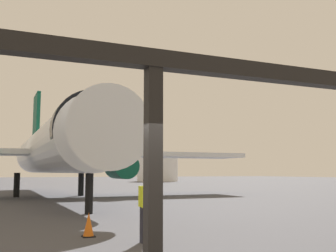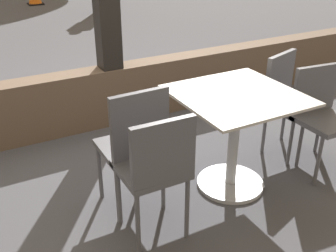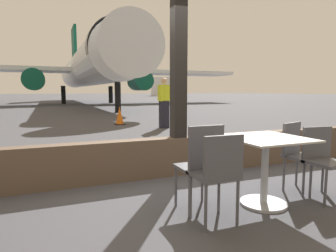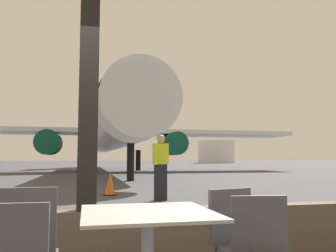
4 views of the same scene
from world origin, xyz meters
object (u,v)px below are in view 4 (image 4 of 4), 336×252
object	(u,v)px
cafe_chair_window_left	(22,249)
airplane	(112,129)
ground_crew_worker	(161,166)
cafe_chair_aisle_right	(239,237)
traffic_cone	(110,184)
cafe_chair_window_right	(265,249)
fuel_storage_tank	(216,152)

from	to	relation	value
cafe_chair_window_left	airplane	distance (m)	28.06
airplane	ground_crew_worker	size ratio (longest dim) A/B	19.17
cafe_chair_aisle_right	ground_crew_worker	bearing A→B (deg)	83.29
traffic_cone	cafe_chair_window_right	bearing A→B (deg)	-86.98
cafe_chair_window_left	airplane	world-z (taller)	airplane
traffic_cone	cafe_chair_aisle_right	bearing A→B (deg)	-87.09
cafe_chair_window_left	ground_crew_worker	distance (m)	7.27
cafe_chair_window_left	fuel_storage_tank	distance (m)	78.51
airplane	ground_crew_worker	world-z (taller)	airplane
airplane	fuel_storage_tank	size ratio (longest dim) A/B	4.05
fuel_storage_tank	traffic_cone	bearing A→B (deg)	-113.29
cafe_chair_window_right	cafe_chair_aisle_right	distance (m)	0.34
cafe_chair_window_left	traffic_cone	bearing A→B (deg)	82.69
airplane	traffic_cone	xyz separation A→B (m)	(-1.40, -19.31, -3.24)
cafe_chair_aisle_right	traffic_cone	size ratio (longest dim) A/B	1.24
fuel_storage_tank	airplane	bearing A→B (deg)	-120.26
airplane	cafe_chair_window_left	bearing A→B (deg)	-95.11
cafe_chair_aisle_right	traffic_cone	world-z (taller)	cafe_chair_aisle_right
cafe_chair_window_left	fuel_storage_tank	world-z (taller)	fuel_storage_tank
cafe_chair_window_right	fuel_storage_tank	bearing A→B (deg)	69.53
cafe_chair_window_right	ground_crew_worker	size ratio (longest dim) A/B	0.49
traffic_cone	airplane	bearing A→B (deg)	85.85
cafe_chair_window_left	fuel_storage_tank	xyz separation A→B (m)	(28.86, 72.99, 1.92)
fuel_storage_tank	cafe_chair_aisle_right	bearing A→B (deg)	-110.58
cafe_chair_window_right	traffic_cone	world-z (taller)	cafe_chair_window_right
cafe_chair_aisle_right	airplane	bearing A→B (deg)	87.97
cafe_chair_aisle_right	airplane	distance (m)	27.81
cafe_chair_window_left	traffic_cone	world-z (taller)	cafe_chair_window_left
airplane	ground_crew_worker	bearing A→B (deg)	-90.51
cafe_chair_window_left	ground_crew_worker	bearing A→B (deg)	71.53
ground_crew_worker	traffic_cone	bearing A→B (deg)	127.50
cafe_chair_aisle_right	ground_crew_worker	world-z (taller)	ground_crew_worker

